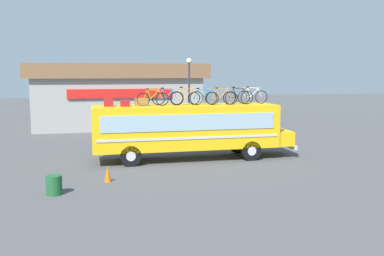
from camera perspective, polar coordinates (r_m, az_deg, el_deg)
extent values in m
plane|color=#4C4C4F|center=(23.45, -0.85, -4.13)|extent=(120.00, 120.00, 0.00)
cube|color=yellow|center=(23.16, -0.86, 0.23)|extent=(9.80, 2.46, 2.27)
cube|color=yellow|center=(24.95, 11.28, -1.11)|extent=(0.94, 2.27, 0.79)
cube|color=#99B7C6|center=(21.91, -0.17, 0.74)|extent=(9.01, 0.04, 0.83)
cube|color=#99B7C6|center=(24.33, -1.49, 1.41)|extent=(9.01, 0.04, 0.83)
cube|color=silver|center=(22.02, -0.16, -1.34)|extent=(9.41, 0.03, 0.12)
cube|color=silver|center=(24.43, -1.48, -0.47)|extent=(9.41, 0.03, 0.12)
cube|color=silver|center=(25.25, 12.36, -2.13)|extent=(0.16, 2.34, 0.24)
cylinder|color=black|center=(23.27, 7.78, -2.98)|extent=(1.05, 0.28, 1.05)
cylinder|color=silver|center=(23.27, 7.78, -2.98)|extent=(0.47, 0.30, 0.47)
cylinder|color=black|center=(25.28, 6.01, -2.12)|extent=(1.05, 0.28, 1.05)
cylinder|color=silver|center=(25.28, 6.01, -2.12)|extent=(0.47, 0.30, 0.47)
cylinder|color=black|center=(21.84, -8.06, -3.66)|extent=(1.05, 0.28, 1.05)
cylinder|color=silver|center=(21.84, -8.06, -3.66)|extent=(0.47, 0.30, 0.47)
cylinder|color=black|center=(23.98, -8.53, -2.68)|extent=(1.05, 0.28, 1.05)
cylinder|color=silver|center=(23.98, -8.53, -2.68)|extent=(0.47, 0.30, 0.47)
cube|color=maroon|center=(22.62, -10.93, 3.32)|extent=(0.46, 0.53, 0.40)
cube|color=maroon|center=(22.43, -8.79, 3.24)|extent=(0.46, 0.46, 0.33)
cube|color=olive|center=(22.80, -6.69, 3.43)|extent=(0.63, 0.52, 0.40)
torus|color=black|center=(22.56, -6.42, 3.76)|extent=(0.69, 0.04, 0.69)
torus|color=black|center=(22.70, -3.94, 3.81)|extent=(0.69, 0.04, 0.69)
cylinder|color=#B2B20C|center=(22.58, -5.68, 4.44)|extent=(0.19, 0.04, 0.49)
cylinder|color=#B2B20C|center=(22.62, -4.94, 4.41)|extent=(0.46, 0.04, 0.47)
cylinder|color=#B2B20C|center=(22.60, -5.14, 5.01)|extent=(0.60, 0.04, 0.07)
cylinder|color=#B2B20C|center=(22.58, -5.95, 3.80)|extent=(0.38, 0.03, 0.05)
cylinder|color=#B2B20C|center=(22.56, -6.16, 4.40)|extent=(0.24, 0.03, 0.51)
cylinder|color=#B2B20C|center=(22.67, -4.17, 4.40)|extent=(0.21, 0.03, 0.48)
cylinder|color=silver|center=(22.64, -4.40, 5.11)|extent=(0.03, 0.44, 0.03)
ellipsoid|color=black|center=(22.56, -5.89, 5.14)|extent=(0.20, 0.08, 0.06)
torus|color=black|center=(23.12, -4.44, 3.89)|extent=(0.70, 0.04, 0.70)
torus|color=black|center=(23.29, -2.02, 3.93)|extent=(0.70, 0.04, 0.70)
cylinder|color=#197FDB|center=(23.15, -3.72, 4.56)|extent=(0.19, 0.04, 0.50)
cylinder|color=#197FDB|center=(23.20, -2.99, 4.53)|extent=(0.46, 0.04, 0.48)
cylinder|color=#197FDB|center=(23.18, -3.19, 5.13)|extent=(0.60, 0.04, 0.07)
cylinder|color=#197FDB|center=(23.15, -3.98, 3.92)|extent=(0.38, 0.03, 0.05)
cylinder|color=#197FDB|center=(23.12, -4.18, 4.52)|extent=(0.24, 0.03, 0.52)
cylinder|color=#197FDB|center=(23.26, -2.24, 4.51)|extent=(0.21, 0.03, 0.49)
cylinder|color=silver|center=(23.23, -2.46, 5.22)|extent=(0.03, 0.44, 0.03)
ellipsoid|color=black|center=(23.13, -3.92, 5.26)|extent=(0.20, 0.08, 0.06)
torus|color=black|center=(22.86, -2.01, 3.92)|extent=(0.74, 0.04, 0.74)
torus|color=black|center=(23.09, 0.60, 3.96)|extent=(0.74, 0.04, 0.74)
cylinder|color=orange|center=(22.91, -1.22, 4.63)|extent=(0.20, 0.04, 0.53)
cylinder|color=orange|center=(22.98, -0.44, 4.60)|extent=(0.50, 0.04, 0.51)
cylinder|color=orange|center=(22.95, -0.65, 5.25)|extent=(0.64, 0.04, 0.07)
cylinder|color=orange|center=(22.90, -1.51, 3.95)|extent=(0.41, 0.03, 0.05)
cylinder|color=orange|center=(22.87, -1.72, 4.60)|extent=(0.26, 0.03, 0.55)
cylinder|color=orange|center=(23.06, 0.37, 4.58)|extent=(0.22, 0.03, 0.52)
cylinder|color=silver|center=(23.02, 0.13, 5.34)|extent=(0.03, 0.44, 0.03)
ellipsoid|color=black|center=(22.88, -1.43, 5.38)|extent=(0.20, 0.08, 0.06)
torus|color=black|center=(23.38, 0.25, 3.93)|extent=(0.68, 0.04, 0.68)
torus|color=black|center=(23.62, 2.54, 3.96)|extent=(0.68, 0.04, 0.68)
cylinder|color=#197FDB|center=(23.43, 0.94, 4.56)|extent=(0.19, 0.04, 0.48)
cylinder|color=#197FDB|center=(23.50, 1.63, 4.53)|extent=(0.45, 0.04, 0.47)
cylinder|color=#197FDB|center=(23.47, 1.45, 5.11)|extent=(0.58, 0.04, 0.07)
cylinder|color=#197FDB|center=(23.42, 0.69, 3.96)|extent=(0.37, 0.03, 0.05)
cylinder|color=#197FDB|center=(23.39, 0.50, 4.53)|extent=(0.24, 0.03, 0.50)
cylinder|color=#197FDB|center=(23.58, 2.34, 4.51)|extent=(0.20, 0.03, 0.47)
cylinder|color=silver|center=(23.55, 2.14, 5.19)|extent=(0.03, 0.44, 0.03)
ellipsoid|color=black|center=(23.40, 0.76, 5.24)|extent=(0.20, 0.08, 0.06)
torus|color=black|center=(23.14, 2.70, 3.91)|extent=(0.70, 0.04, 0.70)
torus|color=black|center=(23.45, 5.18, 3.94)|extent=(0.70, 0.04, 0.70)
cylinder|color=orange|center=(23.21, 3.45, 4.58)|extent=(0.20, 0.04, 0.50)
cylinder|color=orange|center=(23.30, 4.20, 4.54)|extent=(0.49, 0.04, 0.48)
cylinder|color=orange|center=(23.27, 4.01, 5.14)|extent=(0.63, 0.04, 0.07)
cylinder|color=orange|center=(23.19, 3.17, 3.94)|extent=(0.40, 0.03, 0.05)
cylinder|color=orange|center=(23.16, 2.98, 4.55)|extent=(0.26, 0.03, 0.52)
cylinder|color=orange|center=(23.40, 4.96, 4.52)|extent=(0.22, 0.03, 0.49)
cylinder|color=silver|center=(23.36, 4.75, 5.23)|extent=(0.03, 0.44, 0.03)
ellipsoid|color=black|center=(23.17, 3.26, 5.28)|extent=(0.20, 0.08, 0.06)
torus|color=black|center=(23.56, 4.94, 3.98)|extent=(0.72, 0.04, 0.72)
torus|color=black|center=(23.89, 7.23, 3.99)|extent=(0.72, 0.04, 0.72)
cylinder|color=black|center=(23.64, 5.64, 4.64)|extent=(0.19, 0.04, 0.52)
cylinder|color=black|center=(23.74, 6.33, 4.61)|extent=(0.47, 0.04, 0.50)
cylinder|color=black|center=(23.71, 6.16, 5.22)|extent=(0.60, 0.04, 0.07)
cylinder|color=black|center=(23.62, 5.38, 4.01)|extent=(0.38, 0.03, 0.05)
cylinder|color=black|center=(23.58, 5.20, 4.62)|extent=(0.25, 0.03, 0.54)
cylinder|color=black|center=(23.85, 7.04, 4.58)|extent=(0.21, 0.03, 0.50)
cylinder|color=silver|center=(23.81, 6.85, 5.29)|extent=(0.03, 0.44, 0.03)
ellipsoid|color=black|center=(23.61, 5.47, 5.35)|extent=(0.20, 0.08, 0.06)
torus|color=black|center=(24.19, 6.84, 4.04)|extent=(0.72, 0.04, 0.72)
torus|color=black|center=(24.56, 9.11, 4.05)|extent=(0.72, 0.04, 0.72)
cylinder|color=white|center=(24.28, 7.54, 4.69)|extent=(0.20, 0.04, 0.52)
cylinder|color=white|center=(24.40, 8.22, 4.65)|extent=(0.48, 0.04, 0.50)
cylinder|color=white|center=(24.36, 8.05, 5.25)|extent=(0.62, 0.04, 0.07)
cylinder|color=white|center=(24.26, 7.27, 4.07)|extent=(0.39, 0.03, 0.05)
cylinder|color=white|center=(24.22, 7.10, 4.67)|extent=(0.25, 0.03, 0.54)
cylinder|color=white|center=(24.52, 8.92, 4.63)|extent=(0.22, 0.03, 0.50)
cylinder|color=silver|center=(24.47, 8.73, 5.32)|extent=(0.03, 0.44, 0.03)
ellipsoid|color=black|center=(24.24, 7.36, 5.38)|extent=(0.20, 0.08, 0.06)
cube|color=#9E9E99|center=(38.68, -9.81, 3.45)|extent=(13.43, 8.43, 4.18)
cube|color=brown|center=(38.59, -9.90, 7.40)|extent=(14.50, 9.11, 1.16)
cube|color=red|center=(34.32, -9.41, 4.50)|extent=(8.06, 0.16, 0.70)
cylinder|color=#1E592D|center=(17.57, -17.68, -7.17)|extent=(0.60, 0.60, 0.75)
cone|color=orange|center=(19.04, -11.03, -5.95)|extent=(0.30, 0.30, 0.68)
cylinder|color=#38383D|center=(28.55, -0.39, 3.29)|extent=(0.14, 0.14, 5.28)
sphere|color=#F2EDCC|center=(28.48, -0.40, 8.82)|extent=(0.36, 0.36, 0.36)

